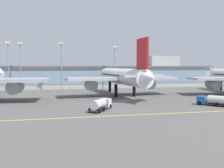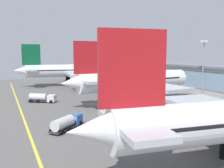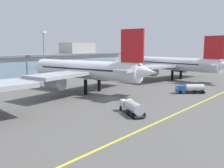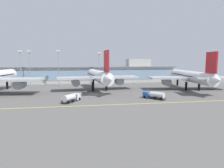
# 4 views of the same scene
# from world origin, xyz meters

# --- Properties ---
(ground_plane) EXTENTS (180.00, 180.00, 0.00)m
(ground_plane) POSITION_xyz_m (0.00, 0.00, 0.00)
(ground_plane) COLOR #5B5956
(taxiway_centreline_stripe) EXTENTS (144.00, 0.50, 0.01)m
(taxiway_centreline_stripe) POSITION_xyz_m (0.00, -22.00, 0.01)
(taxiway_centreline_stripe) COLOR yellow
(taxiway_centreline_stripe) RESTS_ON ground
(terminal_building) EXTENTS (122.53, 14.00, 16.41)m
(terminal_building) POSITION_xyz_m (1.98, 49.42, 6.10)
(terminal_building) COLOR beige
(terminal_building) RESTS_ON ground
(airliner_near_right) EXTENTS (41.79, 49.26, 19.40)m
(airliner_near_right) POSITION_xyz_m (3.10, 12.65, 7.10)
(airliner_near_right) COLOR black
(airliner_near_right) RESTS_ON ground
(airliner_far_right) EXTENTS (43.12, 54.50, 18.69)m
(airliner_far_right) POSITION_xyz_m (50.33, 6.48, 6.83)
(airliner_far_right) COLOR black
(airliner_far_right) RESTS_ON ground
(fuel_tanker_truck) EXTENTS (6.96, 8.91, 2.90)m
(fuel_tanker_truck) POSITION_xyz_m (-9.52, -14.34, 1.51)
(fuel_tanker_truck) COLOR black
(fuel_tanker_truck) RESTS_ON ground
(baggage_tug_near) EXTENTS (7.81, 8.38, 2.90)m
(baggage_tug_near) POSITION_xyz_m (22.15, -14.22, 1.51)
(baggage_tug_near) COLOR black
(baggage_tug_near) RESTS_ON ground
(apron_light_mast_centre) EXTENTS (1.80, 1.80, 20.43)m
(apron_light_mast_centre) POSITION_xyz_m (6.13, 38.47, 13.67)
(apron_light_mast_centre) COLOR gray
(apron_light_mast_centre) RESTS_ON ground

